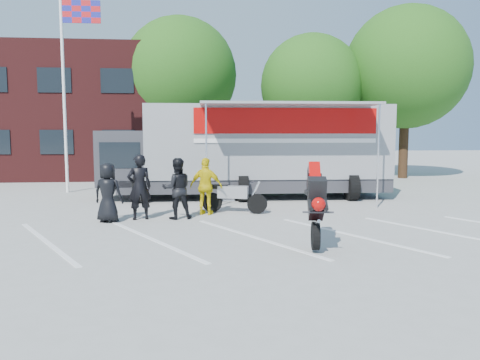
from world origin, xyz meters
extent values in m
plane|color=#A0A09B|center=(0.00, 0.00, 0.00)|extent=(100.00, 100.00, 0.00)
cube|color=white|center=(0.00, 1.00, 0.01)|extent=(18.09, 13.33, 0.01)
cube|color=#471616|center=(-10.00, 18.00, 3.50)|extent=(18.00, 8.00, 7.00)
cylinder|color=white|center=(-6.50, 10.00, 4.00)|extent=(0.12, 0.12, 8.00)
cube|color=red|center=(-5.70, 10.00, 7.30)|extent=(1.50, 0.04, 0.90)
cylinder|color=#382314|center=(-2.00, 16.00, 1.62)|extent=(0.50, 0.50, 3.24)
sphere|color=#224D13|center=(-2.00, 16.00, 5.58)|extent=(6.12, 6.12, 6.12)
cylinder|color=#382314|center=(5.00, 15.00, 1.44)|extent=(0.50, 0.50, 2.88)
sphere|color=#224D13|center=(5.00, 15.00, 4.96)|extent=(5.44, 5.44, 5.44)
cylinder|color=#382314|center=(10.00, 14.50, 1.71)|extent=(0.50, 0.50, 3.42)
sphere|color=#224D13|center=(10.00, 14.50, 5.89)|extent=(6.46, 6.46, 6.46)
imported|color=black|center=(-3.62, 3.28, 0.83)|extent=(0.92, 0.72, 1.65)
imported|color=black|center=(-2.79, 3.60, 0.93)|extent=(0.77, 0.61, 1.87)
imported|color=black|center=(-1.73, 3.61, 0.88)|extent=(0.96, 0.81, 1.76)
imported|color=yellow|center=(-0.88, 4.21, 0.86)|extent=(1.10, 0.75, 1.73)
camera|label=1|loc=(-1.18, -9.84, 2.51)|focal=35.00mm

